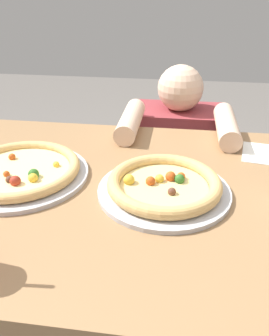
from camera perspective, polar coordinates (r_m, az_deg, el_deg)
dining_table at (r=0.96m, az=-1.72°, el=-9.46°), size 1.10×0.83×0.75m
pizza_near at (r=0.86m, az=4.85°, el=-2.91°), size 0.33×0.33×0.04m
pizza_far at (r=0.98m, az=-18.14°, el=-0.47°), size 0.36×0.36×0.04m
diner_seated at (r=1.56m, az=6.55°, el=-2.05°), size 0.40×0.51×0.93m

